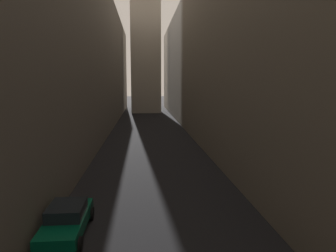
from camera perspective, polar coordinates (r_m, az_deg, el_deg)
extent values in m
plane|color=black|center=(36.79, -3.33, -3.10)|extent=(264.00, 264.00, 0.00)
cube|color=#60594F|center=(40.14, -22.85, 12.11)|extent=(14.98, 108.00, 20.76)
cube|color=#756B5B|center=(40.67, 15.62, 12.19)|extent=(15.09, 108.00, 20.51)
cube|color=#9E9384|center=(77.51, -4.22, 20.41)|extent=(6.99, 6.99, 47.57)
cube|color=#05472D|center=(15.72, -18.23, -16.59)|extent=(1.72, 4.54, 0.58)
cube|color=black|center=(15.58, -18.24, -14.56)|extent=(1.58, 1.98, 0.55)
cylinder|color=black|center=(17.41, -19.82, -15.22)|extent=(0.22, 0.67, 0.67)
cylinder|color=black|center=(17.05, -14.02, -15.48)|extent=(0.22, 0.67, 0.67)
cylinder|color=black|center=(14.74, -23.11, -19.82)|extent=(0.22, 0.67, 0.67)
cylinder|color=black|center=(14.32, -16.13, -20.35)|extent=(0.22, 0.67, 0.67)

